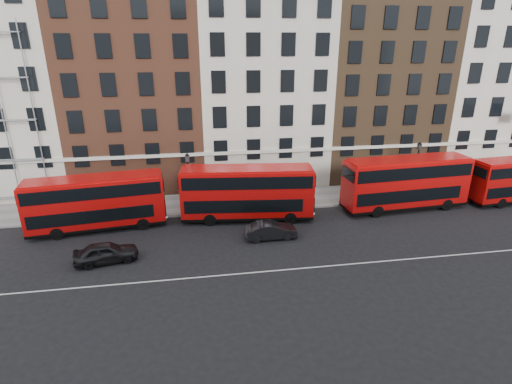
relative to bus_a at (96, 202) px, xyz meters
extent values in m
plane|color=black|center=(15.28, -6.49, -2.37)|extent=(120.00, 120.00, 0.00)
cube|color=gray|center=(15.28, 4.01, -2.29)|extent=(80.00, 5.00, 0.15)
cube|color=gray|center=(15.28, 1.51, -2.29)|extent=(80.00, 0.30, 0.16)
cube|color=white|center=(15.28, -8.49, -2.36)|extent=(70.00, 0.12, 0.01)
cube|color=brown|center=(2.48, 11.51, 8.63)|extent=(12.80, 10.00, 22.00)
cube|color=#B2AC9D|center=(15.28, 11.51, 7.13)|extent=(12.80, 10.00, 19.00)
cube|color=brown|center=(28.08, 11.51, 8.13)|extent=(12.80, 10.00, 21.00)
cube|color=#BBB2A1|center=(40.88, 11.51, 7.63)|extent=(12.80, 10.00, 20.00)
cube|color=#B70A09|center=(0.03, 0.00, -0.06)|extent=(10.66, 3.72, 3.92)
cube|color=black|center=(0.03, 0.00, -1.90)|extent=(10.66, 3.76, 0.24)
cube|color=black|center=(-0.26, -0.03, -0.73)|extent=(9.48, 3.66, 1.04)
cube|color=black|center=(0.03, 0.00, 1.16)|extent=(10.27, 3.75, 0.99)
cube|color=#B70A09|center=(0.03, 0.00, 1.96)|extent=(10.34, 3.49, 0.18)
cube|color=black|center=(5.25, 0.64, -0.83)|extent=(0.34, 2.18, 1.29)
cube|color=black|center=(5.25, 0.64, 0.24)|extent=(0.31, 1.88, 0.42)
cylinder|color=black|center=(3.52, -0.69, -1.87)|extent=(1.02, 0.40, 0.99)
cylinder|color=black|center=(3.25, 1.52, -1.87)|extent=(1.02, 0.40, 0.99)
cylinder|color=black|center=(-2.79, -1.46, -1.87)|extent=(1.02, 0.40, 0.99)
cylinder|color=black|center=(-3.06, 0.75, -1.87)|extent=(1.02, 0.40, 0.99)
cube|color=#B70A09|center=(12.14, 0.00, 0.05)|extent=(11.14, 3.78, 4.11)
cube|color=black|center=(12.14, 0.00, -1.88)|extent=(11.14, 3.82, 0.25)
cube|color=black|center=(11.83, 0.04, -0.65)|extent=(9.90, 3.72, 1.09)
cube|color=black|center=(12.14, 0.00, 1.32)|extent=(10.73, 3.81, 1.04)
cube|color=#B70A09|center=(12.14, 0.00, 2.16)|extent=(10.80, 3.54, 0.19)
cube|color=black|center=(17.60, -0.60, -0.75)|extent=(0.33, 2.28, 1.35)
cube|color=black|center=(17.60, -0.60, 0.36)|extent=(0.30, 1.97, 0.44)
cylinder|color=black|center=(15.52, -1.54, -1.85)|extent=(1.07, 0.40, 1.04)
cylinder|color=black|center=(15.78, 0.78, -1.85)|extent=(1.07, 0.40, 1.04)
cylinder|color=black|center=(8.91, -0.81, -1.85)|extent=(1.07, 0.40, 1.04)
cylinder|color=black|center=(9.16, 1.50, -1.85)|extent=(1.07, 0.40, 1.04)
cube|color=#B70A09|center=(26.39, 0.00, 0.12)|extent=(11.40, 3.45, 4.23)
cube|color=black|center=(26.39, 0.00, -1.86)|extent=(11.40, 3.49, 0.26)
cube|color=black|center=(26.07, -0.02, -0.60)|extent=(10.13, 3.44, 1.12)
cube|color=black|center=(26.39, 0.00, 1.44)|extent=(10.98, 3.50, 1.07)
cube|color=#B70A09|center=(26.39, 0.00, 2.29)|extent=(11.07, 3.21, 0.19)
cube|color=black|center=(32.05, 0.39, -0.71)|extent=(0.25, 2.36, 1.39)
cube|color=black|center=(32.05, 0.39, 0.44)|extent=(0.23, 2.04, 0.45)
cylinder|color=black|center=(30.11, -0.94, -1.83)|extent=(1.09, 0.37, 1.07)
cylinder|color=black|center=(29.94, 1.45, -1.83)|extent=(1.09, 0.37, 1.07)
cylinder|color=black|center=(23.27, -1.41, -1.83)|extent=(1.09, 0.37, 1.07)
cylinder|color=black|center=(23.11, 0.98, -1.83)|extent=(1.09, 0.37, 1.07)
cylinder|color=black|center=(35.32, -1.28, -1.89)|extent=(0.97, 0.34, 0.95)
cylinder|color=black|center=(35.16, 0.84, -1.89)|extent=(0.97, 0.34, 0.95)
imported|color=black|center=(1.56, -5.48, -1.65)|extent=(4.44, 2.39, 1.43)
imported|color=black|center=(13.43, -3.82, -1.70)|extent=(4.07, 1.48, 1.33)
cylinder|color=black|center=(7.33, 2.18, 0.08)|extent=(0.14, 0.14, 4.60)
cylinder|color=black|center=(7.33, 2.18, -1.92)|extent=(0.32, 0.32, 0.60)
cube|color=#262626|center=(7.33, 2.18, 2.63)|extent=(0.32, 0.32, 0.55)
cone|color=black|center=(7.33, 2.18, 2.98)|extent=(0.44, 0.44, 0.25)
cylinder|color=black|center=(28.95, 2.80, 0.08)|extent=(0.14, 0.14, 4.60)
cylinder|color=black|center=(28.95, 2.80, -1.92)|extent=(0.32, 0.32, 0.60)
cube|color=#262626|center=(28.95, 2.80, 2.63)|extent=(0.32, 0.32, 0.55)
cone|color=black|center=(28.95, 2.80, 2.98)|extent=(0.44, 0.44, 0.25)
cylinder|color=black|center=(36.52, 1.80, -0.92)|extent=(0.12, 0.12, 2.60)
cube|color=black|center=(36.52, 1.65, 0.68)|extent=(0.25, 0.30, 0.75)
sphere|color=red|center=(36.52, 1.48, 0.90)|extent=(0.14, 0.14, 0.14)
sphere|color=#0C9919|center=(36.52, 1.48, 0.46)|extent=(0.14, 0.14, 0.14)
camera|label=1|loc=(7.91, -30.95, 11.91)|focal=28.00mm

